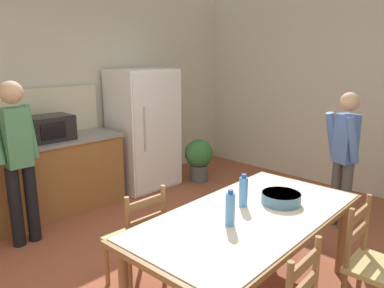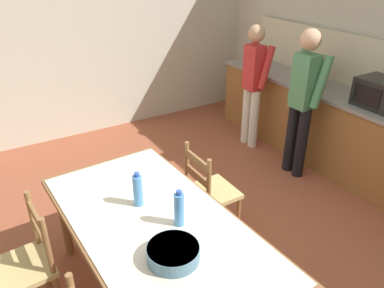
{
  "view_description": "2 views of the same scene",
  "coord_description": "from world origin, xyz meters",
  "views": [
    {
      "loc": [
        -2.13,
        -2.13,
        1.97
      ],
      "look_at": [
        0.13,
        0.13,
        1.19
      ],
      "focal_mm": 35.0,
      "sensor_mm": 36.0,
      "label": 1
    },
    {
      "loc": [
        1.92,
        -1.39,
        2.41
      ],
      "look_at": [
        -0.39,
        0.01,
        1.01
      ],
      "focal_mm": 35.0,
      "sensor_mm": 36.0,
      "label": 2
    }
  ],
  "objects": [
    {
      "name": "wall_right",
      "position": [
        3.26,
        0.0,
        1.45
      ],
      "size": [
        0.12,
        5.2,
        2.9
      ],
      "primitive_type": "cube",
      "color": "beige",
      "rests_on": "ground"
    },
    {
      "name": "wall_back",
      "position": [
        0.0,
        2.66,
        1.45
      ],
      "size": [
        6.52,
        0.12,
        2.9
      ],
      "primitive_type": "cube",
      "color": "beige",
      "rests_on": "ground"
    },
    {
      "name": "chair_side_far_left",
      "position": [
        -0.43,
        0.22,
        0.44
      ],
      "size": [
        0.42,
        0.4,
        0.91
      ],
      "rotation": [
        0.0,
        0.0,
        3.14
      ],
      "color": "olive",
      "rests_on": "ground"
    },
    {
      "name": "person_at_counter",
      "position": [
        -0.79,
        1.69,
        0.96
      ],
      "size": [
        0.43,
        0.3,
        1.71
      ],
      "rotation": [
        0.0,
        0.0,
        1.57
      ],
      "color": "black",
      "rests_on": "ground"
    },
    {
      "name": "chair_side_near_right",
      "position": [
        0.56,
        -1.33,
        0.44
      ],
      "size": [
        0.44,
        0.42,
        0.91
      ],
      "rotation": [
        0.0,
        0.0,
        0.04
      ],
      "color": "olive",
      "rests_on": "ground"
    },
    {
      "name": "microwave",
      "position": [
        -0.2,
        2.21,
        1.09
      ],
      "size": [
        0.5,
        0.39,
        0.3
      ],
      "color": "black",
      "rests_on": "kitchen_counter"
    },
    {
      "name": "refrigerator",
      "position": [
        1.2,
        2.19,
        0.87
      ],
      "size": [
        0.89,
        0.73,
        1.74
      ],
      "color": "white",
      "rests_on": "ground"
    },
    {
      "name": "bottle_near_centre",
      "position": [
        -0.18,
        -0.57,
        0.89
      ],
      "size": [
        0.07,
        0.07,
        0.27
      ],
      "color": "#4C8ED6",
      "rests_on": "dining_table"
    },
    {
      "name": "ground_plane",
      "position": [
        0.0,
        0.0,
        0.0
      ],
      "size": [
        8.32,
        8.32,
        0.0
      ],
      "primitive_type": "plane",
      "color": "brown"
    },
    {
      "name": "dining_table",
      "position": [
        0.07,
        -0.56,
        0.69
      ],
      "size": [
        2.06,
        1.12,
        0.76
      ],
      "rotation": [
        0.0,
        0.0,
        0.05
      ],
      "color": "brown",
      "rests_on": "ground"
    },
    {
      "name": "serving_bowl",
      "position": [
        0.42,
        -0.62,
        0.81
      ],
      "size": [
        0.32,
        0.32,
        0.09
      ],
      "color": "slate",
      "rests_on": "dining_table"
    },
    {
      "name": "bottle_off_centre",
      "position": [
        0.16,
        -0.43,
        0.89
      ],
      "size": [
        0.07,
        0.07,
        0.27
      ],
      "color": "#4C8ED6",
      "rests_on": "dining_table"
    },
    {
      "name": "potted_plant",
      "position": [
        1.93,
        1.76,
        0.39
      ],
      "size": [
        0.44,
        0.44,
        0.67
      ],
      "color": "#4C4C51",
      "rests_on": "ground"
    },
    {
      "name": "person_by_table",
      "position": [
        1.92,
        -0.49,
        0.88
      ],
      "size": [
        0.35,
        0.44,
        1.56
      ],
      "rotation": [
        0.0,
        0.0,
        2.77
      ],
      "color": "#4C4C4C",
      "rests_on": "ground"
    }
  ]
}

